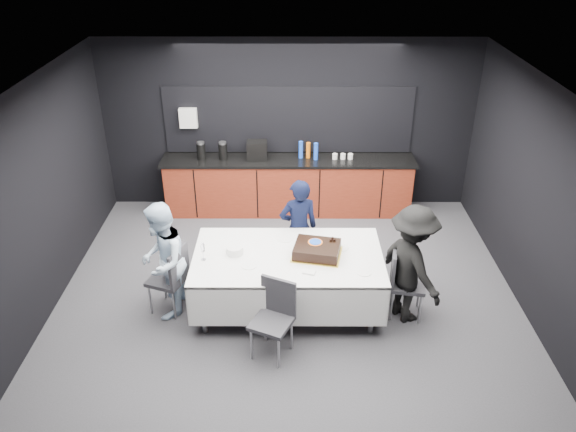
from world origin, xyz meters
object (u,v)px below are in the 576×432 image
at_px(party_table, 288,265).
at_px(champagne_flute, 203,248).
at_px(chair_left, 172,275).
at_px(plate_stack, 235,250).
at_px(person_left, 163,261).
at_px(person_right, 411,265).
at_px(cake_assembly, 317,250).
at_px(chair_right, 401,278).
at_px(chair_near, 274,313).
at_px(person_center, 299,229).

relative_size(party_table, champagne_flute, 10.36).
bearing_deg(chair_left, champagne_flute, -3.27).
xyz_separation_m(plate_stack, person_left, (-0.87, -0.13, -0.07)).
bearing_deg(person_right, cake_assembly, 53.10).
bearing_deg(cake_assembly, person_right, -9.83).
xyz_separation_m(party_table, chair_right, (1.39, -0.12, -0.11)).
relative_size(plate_stack, chair_right, 0.22).
distance_m(plate_stack, person_right, 2.14).
relative_size(plate_stack, chair_near, 0.22).
bearing_deg(chair_left, chair_near, -29.66).
bearing_deg(party_table, person_right, -7.17).
height_order(chair_left, person_left, person_left).
height_order(champagne_flute, person_right, person_right).
bearing_deg(chair_near, champagne_flute, 141.01).
relative_size(cake_assembly, chair_near, 0.72).
bearing_deg(person_left, cake_assembly, 93.60).
bearing_deg(plate_stack, person_right, -5.87).
height_order(party_table, person_left, person_left).
height_order(chair_right, person_center, person_center).
height_order(chair_right, chair_near, same).
bearing_deg(chair_near, chair_right, 23.94).
height_order(chair_near, person_left, person_left).
distance_m(chair_right, person_left, 2.92).
relative_size(plate_stack, person_center, 0.14).
relative_size(chair_near, person_left, 0.61).
height_order(cake_assembly, plate_stack, cake_assembly).
bearing_deg(chair_near, party_table, 79.59).
height_order(chair_left, person_center, person_center).
relative_size(plate_stack, champagne_flute, 0.91).
relative_size(chair_right, person_center, 0.64).
xyz_separation_m(plate_stack, chair_left, (-0.78, -0.11, -0.30)).
distance_m(plate_stack, champagne_flute, 0.41).
relative_size(person_center, person_right, 0.94).
relative_size(chair_left, chair_right, 1.00).
height_order(plate_stack, person_center, person_center).
height_order(chair_left, chair_near, same).
bearing_deg(person_right, plate_stack, 57.06).
xyz_separation_m(person_center, person_left, (-1.66, -0.84, 0.03)).
relative_size(party_table, plate_stack, 11.35).
distance_m(chair_left, person_center, 1.78).
bearing_deg(person_right, person_center, 28.15).
relative_size(cake_assembly, chair_left, 0.72).
bearing_deg(chair_left, cake_assembly, 2.76).
height_order(cake_assembly, chair_left, cake_assembly).
height_order(party_table, chair_near, chair_near).
relative_size(party_table, person_center, 1.61).
bearing_deg(person_left, person_center, 117.17).
bearing_deg(person_center, chair_near, 66.54).
bearing_deg(champagne_flute, person_center, 35.97).
distance_m(chair_left, person_right, 2.91).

